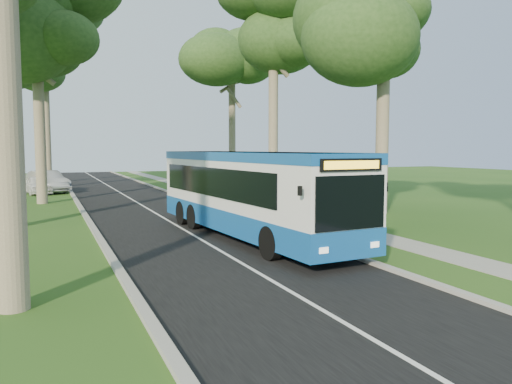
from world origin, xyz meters
TOP-DOWN VIEW (x-y plane):
  - ground at (0.00, 0.00)m, footprint 120.00×120.00m
  - road at (-3.50, 10.00)m, footprint 7.00×100.00m
  - kerb_east at (0.00, 10.00)m, footprint 0.25×100.00m
  - kerb_west at (-7.00, 10.00)m, footprint 0.25×100.00m
  - centre_line at (-3.50, 10.00)m, footprint 0.12×100.00m
  - footpath at (3.00, 10.00)m, footprint 1.50×100.00m
  - bus at (-1.66, 1.98)m, footprint 3.56×12.54m
  - bus_stop_sign at (0.94, -0.67)m, footprint 0.10×0.33m
  - bus_shelter at (1.38, 5.86)m, footprint 1.78×2.89m
  - litter_bin at (1.03, 3.36)m, footprint 0.60×0.60m
  - car_white at (-9.32, 25.24)m, footprint 2.32×4.28m
  - car_silver at (-8.68, 26.23)m, footprint 3.50×5.50m
  - tree_west_c at (-9.00, 18.00)m, footprint 5.20×5.20m
  - tree_west_d at (-11.00, 28.00)m, footprint 5.20×5.20m
  - tree_west_e at (-8.50, 38.00)m, footprint 5.20×5.20m
  - tree_east_c at (6.80, 18.00)m, footprint 5.20×5.20m
  - tree_east_d at (8.00, 30.00)m, footprint 5.20×5.20m

SIDE VIEW (x-z plane):
  - ground at x=0.00m, z-range 0.00..0.00m
  - road at x=-3.50m, z-range 0.00..0.02m
  - footpath at x=3.00m, z-range 0.00..0.02m
  - centre_line at x=-3.50m, z-range 0.02..0.02m
  - kerb_east at x=0.00m, z-range 0.00..0.12m
  - kerb_west at x=-7.00m, z-range 0.00..0.12m
  - litter_bin at x=1.03m, z-range 0.01..1.05m
  - car_white at x=-9.32m, z-range 0.00..1.38m
  - car_silver at x=-8.68m, z-range 0.00..1.71m
  - bus_stop_sign at x=0.94m, z-range 0.30..2.62m
  - bus_shelter at x=1.38m, z-range 0.47..2.83m
  - bus at x=-1.66m, z-range 0.06..3.34m
  - tree_west_c at x=-9.00m, z-range 3.34..17.18m
  - tree_east_d at x=8.00m, z-range 3.45..17.77m
  - tree_east_c at x=6.80m, z-range 3.94..20.33m
  - tree_west_e at x=-8.50m, z-range 4.09..21.17m
  - tree_west_d at x=-11.00m, z-range 4.28..22.18m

